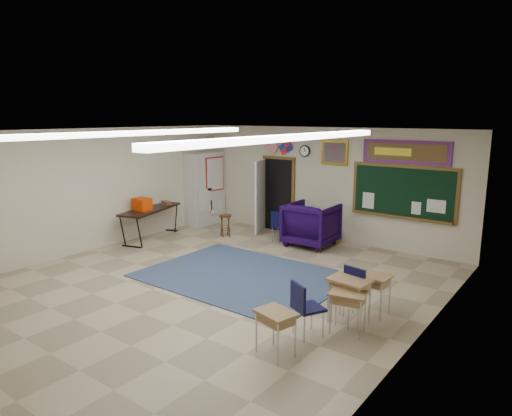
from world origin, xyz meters
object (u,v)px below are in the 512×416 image
Objects in this scene: student_desk_front_left at (349,299)px; wooden_stool at (225,225)px; wingback_armchair at (311,224)px; folding_table at (151,222)px; student_desk_front_right at (372,292)px.

wooden_stool is (-5.13, 2.92, -0.11)m from student_desk_front_left.
wingback_armchair reaches higher than wooden_stool.
folding_table is at bearing 169.82° from student_desk_front_left.
wingback_armchair is 4.55m from student_desk_front_left.
folding_table is 2.03m from wooden_stool.
folding_table is (-6.59, 1.52, 0.04)m from student_desk_front_left.
student_desk_front_left is (2.79, -3.59, -0.13)m from wingback_armchair.
wooden_stool is (-5.27, 2.36, -0.08)m from student_desk_front_right.
student_desk_front_right is 0.33× the size of folding_table.
student_desk_front_right is at bearing -24.07° from wooden_stool.
student_desk_front_left reaches higher than student_desk_front_right.
student_desk_front_right is 1.16× the size of wooden_stool.
folding_table reaches higher than student_desk_front_left.
student_desk_front_left is at bearing -29.66° from wooden_stool.
wooden_stool is (1.46, 1.40, -0.15)m from folding_table.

